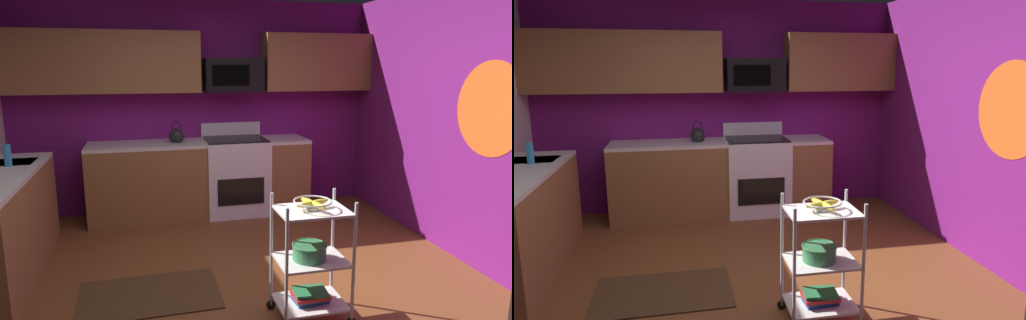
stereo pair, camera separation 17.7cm
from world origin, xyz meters
The scene contains 15 objects.
floor centered at (0.00, 0.00, -0.02)m, with size 4.40×4.80×0.04m, color brown.
wall_back centered at (0.00, 2.43, 1.30)m, with size 4.52×0.06×2.60m, color #751970.
wall_right centered at (2.23, 0.00, 1.30)m, with size 0.06×4.80×2.60m, color #751970.
wall_flower_decal centered at (2.20, -0.03, 1.45)m, with size 0.82×0.82×0.00m, color #E5591E.
counter_run centered at (-0.81, 1.57, 0.46)m, with size 3.51×2.52×0.92m.
oven_range centered at (0.43, 2.10, 0.48)m, with size 0.76×0.65×1.10m.
upper_cabinets centered at (-0.10, 2.23, 1.85)m, with size 4.40×0.33×0.70m.
microwave centered at (0.43, 2.21, 1.70)m, with size 0.70×0.39×0.40m.
rolling_cart centered at (0.46, -0.43, 0.45)m, with size 0.56×0.39×0.91m.
fruit_bowl centered at (0.46, -0.43, 0.88)m, with size 0.27×0.27×0.07m.
mixing_bowl_large centered at (0.44, -0.43, 0.52)m, with size 0.25×0.25×0.11m.
book_stack centered at (0.46, -0.43, 0.17)m, with size 0.25×0.20×0.09m.
kettle centered at (-0.28, 2.10, 1.00)m, with size 0.21×0.18×0.26m.
dish_soap_bottle centered at (-1.86, 1.16, 1.02)m, with size 0.06×0.06×0.20m, color #2D8CBF.
floor_rug centered at (-0.67, 0.18, 0.01)m, with size 1.10×0.70×0.01m, color #472D19.
Camera 2 is at (-0.48, -3.29, 1.81)m, focal length 31.64 mm.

